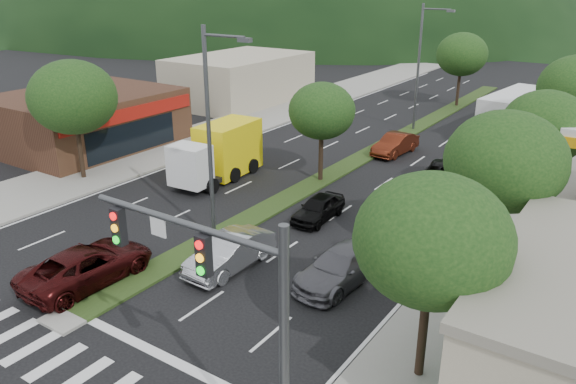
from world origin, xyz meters
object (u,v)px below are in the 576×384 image
Objects in this scene: suv_maroon at (88,265)px; box_truck at (221,153)px; car_queue_d at (442,177)px; traffic_signal at (229,300)px; tree_med_near at (322,111)px; tree_med_far at (462,54)px; tree_l_a at (73,97)px; tree_r_b at (505,162)px; car_queue_b at (341,266)px; tree_r_a at (432,240)px; car_queue_a at (318,208)px; streetlight_near at (212,128)px; streetlight_mid at (421,62)px; motorhome at (512,112)px; sedan_silver at (230,252)px; car_queue_c at (395,144)px; tree_r_c at (545,127)px.

suv_maroon is 13.67m from box_truck.
car_queue_d is 13.56m from box_truck.
traffic_signal is 21.53m from tree_med_near.
tree_med_far reaches higher than box_truck.
box_truck is at bearing 36.05° from tree_l_a.
tree_r_b reaches higher than car_queue_b.
car_queue_d is (-0.36, 13.04, 0.03)m from car_queue_b.
suv_maroon is at bearing -95.76° from tree_med_near.
tree_r_a is 0.95× the size of box_truck.
car_queue_d is (3.75, 8.04, 0.11)m from car_queue_a.
streetlight_near is 25.00m from streetlight_mid.
streetlight_mid reaches higher than tree_l_a.
tree_r_b is 0.77× the size of motorhome.
sedan_silver is 0.82× the size of suv_maroon.
tree_r_b is 17.93m from car_queue_c.
suv_maroon is at bearing -143.70° from tree_r_b.
tree_r_b is 10.09m from car_queue_a.
motorhome is at bearing 93.22° from traffic_signal.
tree_med_near is 1.11× the size of car_queue_d.
car_queue_a is (-9.04, 8.83, -4.17)m from tree_r_a.
tree_med_far is at bearing 91.07° from streetlight_mid.
tree_r_a is at bearing -59.33° from car_queue_c.
motorhome is (6.91, 18.14, -2.62)m from tree_med_near.
car_queue_a is (2.96, -31.17, -4.36)m from tree_med_far.
car_queue_d is (4.22, 14.67, -0.00)m from sedan_silver.
tree_r_b reaches higher than suv_maroon.
tree_med_near is (-12.00, -2.00, -0.32)m from tree_r_c.
streetlight_near is 7.44m from car_queue_a.
box_truck is (-7.02, -10.80, 0.86)m from car_queue_c.
tree_l_a is 21.63m from car_queue_c.
car_queue_b is 0.92× the size of car_queue_d.
car_queue_b is at bearing -139.83° from tree_r_b.
tree_r_b reaches higher than motorhome.
suv_maroon is (-1.82, -6.00, -4.80)m from streetlight_near.
streetlight_mid reaches higher than motorhome.
car_queue_c is 0.64× the size of box_truck.
streetlight_mid is 2.17× the size of sedan_silver.
tree_r_c is (2.97, 21.54, 0.10)m from traffic_signal.
car_queue_d reaches higher than car_queue_a.
car_queue_d is (6.71, -23.12, -4.25)m from tree_med_far.
car_queue_c is at bearing -111.48° from motorhome.
tree_med_near is 1.07× the size of suv_maroon.
car_queue_c is at bearing 85.86° from streetlight_near.
tree_med_near is 12.60m from sedan_silver.
motorhome is (3.95, 23.31, 1.16)m from car_queue_a.
box_truck is (-17.52, 11.08, -3.23)m from tree_r_a.
tree_med_far is 29.64m from box_truck.
tree_med_far is at bearing 101.22° from traffic_signal.
car_queue_a is 6.47m from car_queue_b.
tree_r_a reaches higher than sedan_silver.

